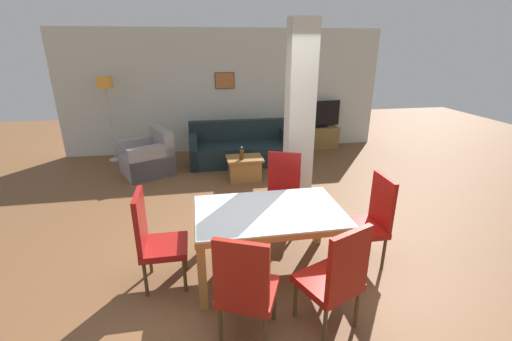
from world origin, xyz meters
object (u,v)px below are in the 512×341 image
Objects in this scene: dining_chair_near_left at (245,287)px; bottle at (242,154)px; dining_chair_head_left at (155,237)px; sofa at (241,149)px; dining_table at (269,223)px; tv_screen at (319,115)px; armchair at (149,159)px; tv_stand at (317,137)px; floor_lamp at (106,91)px; dining_chair_head_right at (370,218)px; dining_chair_far_right at (282,190)px; dining_chair_near_right at (336,276)px; coffee_table at (245,168)px.

bottle is (0.45, 3.56, -0.03)m from dining_chair_near_left.
dining_chair_head_left reaches higher than sofa.
tv_screen reaches higher than dining_table.
armchair is 3.94m from tv_stand.
dining_table is at bearing -91.51° from bottle.
dining_chair_head_left is 3.42m from armchair.
bottle is 0.22× the size of tv_screen.
sofa is at bearing -12.76° from floor_lamp.
dining_chair_head_right is 3.88m from sofa.
floor_lamp reaches higher than dining_chair_head_right.
dining_chair_near_left reaches higher than sofa.
floor_lamp is (-2.65, 0.60, 1.18)m from sofa.
tv_stand is 4.77m from floor_lamp.
dining_chair_far_right and dining_chair_near_left have the same top height.
floor_lamp is at bearing -163.52° from dining_chair_head_left.
floor_lamp is at bearing -12.76° from sofa.
dining_chair_near_right is 4.66m from sofa.
floor_lamp reaches higher than sofa.
dining_chair_head_left is at bearing 46.26° from tv_screen.
dining_chair_near_left is (-0.77, 0.00, 0.00)m from dining_chair_near_right.
dining_chair_near_left reaches higher than tv_stand.
dining_chair_near_left is 1.59× the size of coffee_table.
dining_chair_head_right is 2.96m from coffee_table.
dining_table is 0.88× the size of floor_lamp.
armchair is (-2.02, 2.45, -0.25)m from dining_chair_far_right.
tv_screen reaches higher than bottle.
tv_screen reaches higher than dining_chair_near_right.
dining_chair_near_right is 1.00× the size of dining_chair_far_right.
dining_table is 1.39× the size of armchair.
dining_chair_far_right reaches higher than dining_table.
floor_lamp is (-3.63, 4.35, 0.93)m from dining_chair_head_right.
floor_lamp is at bearing 119.54° from dining_table.
floor_lamp is at bearing 95.42° from dining_chair_near_right.
tv_screen is 0.60× the size of floor_lamp.
dining_table is 0.97m from dining_chair_near_left.
dining_table is 1.00m from dining_chair_far_right.
dining_chair_head_left is at bearing 154.78° from dining_chair_near_left.
bottle is (1.71, -0.71, 0.22)m from armchair.
dining_chair_near_left is at bearing 156.61° from dining_chair_near_right.
dining_chair_near_right is 3.57m from bottle.
dining_chair_far_right is 4.54m from floor_lamp.
dining_chair_head_left is 0.49× the size of sofa.
dining_chair_near_right is at bearing -108.11° from tv_stand.
tv_stand is (2.07, 1.82, -0.26)m from bottle.
tv_stand is at bearing 180.00° from tv_screen.
dining_chair_near_right is at bearing -61.51° from floor_lamp.
tv_screen is at bearing -159.31° from sofa.
tv_stand is (2.01, 1.73, 0.04)m from coffee_table.
dining_chair_head_left is 1.20m from dining_chair_near_left.
tv_screen is at bearing 88.01° from dining_chair_near_left.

